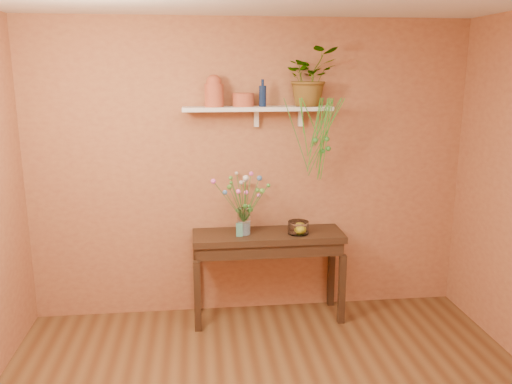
# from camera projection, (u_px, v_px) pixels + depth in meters

# --- Properties ---
(room) EXTENTS (4.04, 4.04, 2.70)m
(room) POSITION_uv_depth(u_px,v_px,m) (288.00, 238.00, 2.84)
(room) COLOR brown
(room) RESTS_ON ground
(sideboard) EXTENTS (1.35, 0.43, 0.82)m
(sideboard) POSITION_uv_depth(u_px,v_px,m) (268.00, 245.00, 4.71)
(sideboard) COLOR #362315
(sideboard) RESTS_ON ground
(wall_shelf) EXTENTS (1.30, 0.24, 0.19)m
(wall_shelf) POSITION_uv_depth(u_px,v_px,m) (259.00, 109.00, 4.53)
(wall_shelf) COLOR white
(wall_shelf) RESTS_ON room
(terracotta_jug) EXTENTS (0.21, 0.21, 0.27)m
(terracotta_jug) POSITION_uv_depth(u_px,v_px,m) (214.00, 92.00, 4.45)
(terracotta_jug) COLOR #AC5035
(terracotta_jug) RESTS_ON wall_shelf
(terracotta_pot) EXTENTS (0.25, 0.25, 0.11)m
(terracotta_pot) POSITION_uv_depth(u_px,v_px,m) (243.00, 100.00, 4.52)
(terracotta_pot) COLOR #AC5035
(terracotta_pot) RESTS_ON wall_shelf
(blue_bottle) EXTENTS (0.07, 0.07, 0.23)m
(blue_bottle) POSITION_uv_depth(u_px,v_px,m) (263.00, 96.00, 4.49)
(blue_bottle) COLOR #0E1E42
(blue_bottle) RESTS_ON wall_shelf
(spider_plant) EXTENTS (0.53, 0.48, 0.50)m
(spider_plant) POSITION_uv_depth(u_px,v_px,m) (310.00, 77.00, 4.51)
(spider_plant) COLOR #327B2B
(spider_plant) RESTS_ON wall_shelf
(plant_fronds) EXTENTS (0.52, 0.34, 0.73)m
(plant_fronds) POSITION_uv_depth(u_px,v_px,m) (321.00, 137.00, 4.48)
(plant_fronds) COLOR #327B2B
(plant_fronds) RESTS_ON wall_shelf
(glass_vase) EXTENTS (0.11, 0.11, 0.24)m
(glass_vase) POSITION_uv_depth(u_px,v_px,m) (244.00, 223.00, 4.62)
(glass_vase) COLOR white
(glass_vase) RESTS_ON sideboard
(bouquet) EXTENTS (0.50, 0.44, 0.45)m
(bouquet) POSITION_uv_depth(u_px,v_px,m) (245.00, 192.00, 4.55)
(bouquet) COLOR #386B28
(bouquet) RESTS_ON glass_vase
(glass_bowl) EXTENTS (0.19, 0.19, 0.11)m
(glass_bowl) POSITION_uv_depth(u_px,v_px,m) (298.00, 228.00, 4.65)
(glass_bowl) COLOR white
(glass_bowl) RESTS_ON sideboard
(lemon) EXTENTS (0.08, 0.08, 0.08)m
(lemon) POSITION_uv_depth(u_px,v_px,m) (300.00, 229.00, 4.64)
(lemon) COLOR yellow
(lemon) RESTS_ON glass_bowl
(carton) EXTENTS (0.06, 0.05, 0.12)m
(carton) POSITION_uv_depth(u_px,v_px,m) (239.00, 230.00, 4.58)
(carton) COLOR teal
(carton) RESTS_ON sideboard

